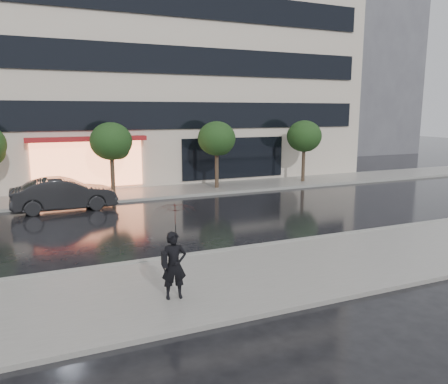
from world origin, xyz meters
TOP-DOWN VIEW (x-y plane):
  - ground at (0.00, 0.00)m, footprint 120.00×120.00m
  - sidewalk_near at (0.00, -3.25)m, footprint 60.00×4.50m
  - sidewalk_far at (0.00, 10.25)m, footprint 60.00×3.50m
  - curb_near at (0.00, -1.00)m, footprint 60.00×0.25m
  - curb_far at (0.00, 8.50)m, footprint 60.00×0.25m
  - office_building at (-0.00, 17.97)m, footprint 30.00×12.76m
  - bg_building_right at (26.00, 28.00)m, footprint 12.00×12.00m
  - tree_mid_west at (-2.94, 10.03)m, footprint 2.20×2.20m
  - tree_mid_east at (3.06, 10.03)m, footprint 2.20×2.20m
  - tree_far_east at (9.06, 10.03)m, footprint 2.20×2.20m
  - parked_car at (-5.60, 7.72)m, footprint 4.68×1.75m
  - pedestrian_with_umbrella at (-3.83, -3.92)m, footprint 1.05×1.07m

SIDE VIEW (x-z plane):
  - ground at x=0.00m, z-range 0.00..0.00m
  - sidewalk_near at x=0.00m, z-range 0.00..0.12m
  - sidewalk_far at x=0.00m, z-range 0.00..0.12m
  - curb_near at x=0.00m, z-range 0.00..0.14m
  - curb_far at x=0.00m, z-range 0.00..0.14m
  - parked_car at x=-5.60m, z-range 0.00..1.53m
  - pedestrian_with_umbrella at x=-3.83m, z-range 0.49..2.82m
  - tree_mid_west at x=-2.94m, z-range 0.93..4.92m
  - tree_mid_east at x=3.06m, z-range 0.93..4.92m
  - tree_far_east at x=9.06m, z-range 0.93..4.92m
  - bg_building_right at x=26.00m, z-range 0.00..16.00m
  - office_building at x=0.00m, z-range 0.00..18.00m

